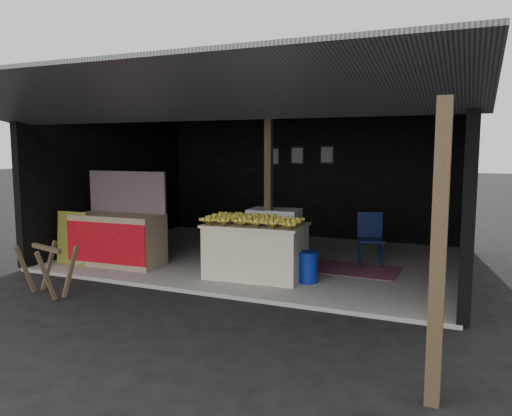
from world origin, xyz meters
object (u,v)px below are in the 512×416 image
at_px(sawhorse, 47,265).
at_px(plastic_chair, 370,234).
at_px(water_barrel, 308,268).
at_px(banana_table, 256,250).
at_px(neighbor_stall, 119,237).
at_px(white_crate, 274,237).

distance_m(sawhorse, plastic_chair, 5.24).
relative_size(sawhorse, water_barrel, 1.80).
relative_size(banana_table, water_barrel, 3.62).
xyz_separation_m(banana_table, neighbor_stall, (-2.55, -0.18, 0.06)).
relative_size(neighbor_stall, plastic_chair, 1.78).
distance_m(neighbor_stall, plastic_chair, 4.41).
xyz_separation_m(banana_table, sawhorse, (-2.38, -1.95, -0.03)).
bearing_deg(neighbor_stall, sawhorse, -86.83).
distance_m(white_crate, sawhorse, 3.72).
xyz_separation_m(banana_table, white_crate, (-0.06, 0.96, 0.06)).
xyz_separation_m(neighbor_stall, sawhorse, (0.17, -1.77, -0.09)).
bearing_deg(sawhorse, white_crate, 67.74).
height_order(white_crate, water_barrel, white_crate).
height_order(white_crate, neighbor_stall, neighbor_stall).
relative_size(white_crate, neighbor_stall, 0.60).
relative_size(banana_table, neighbor_stall, 0.98).
distance_m(banana_table, water_barrel, 0.89).
height_order(neighbor_stall, water_barrel, neighbor_stall).
bearing_deg(white_crate, banana_table, -90.70).
height_order(banana_table, water_barrel, banana_table).
distance_m(banana_table, sawhorse, 3.08).
bearing_deg(sawhorse, plastic_chair, 58.44).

